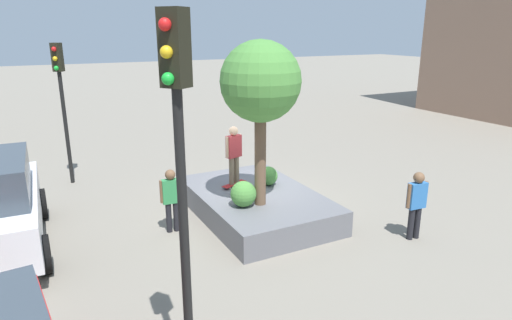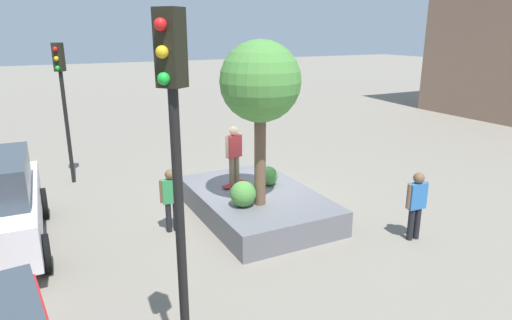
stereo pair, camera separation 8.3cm
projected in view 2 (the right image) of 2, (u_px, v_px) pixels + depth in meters
The scene contains 11 objects.
ground_plane at pixel (248, 207), 12.50m from camera, with size 120.00×120.00×0.00m, color gray.
planter_ledge at pixel (256, 204), 11.89m from camera, with size 4.48×2.91×0.65m, color slate.
plaza_tree at pixel (260, 84), 10.19m from camera, with size 1.90×1.90×3.97m.
boxwood_shrub at pixel (243, 194), 10.79m from camera, with size 0.64×0.64×0.64m, color #4C8C3D.
hedge_clump at pixel (268, 176), 12.29m from camera, with size 0.53×0.53×0.53m, color #4C8C3D.
skateboard at pixel (234, 184), 12.26m from camera, with size 0.50×0.82×0.07m.
skateboarder at pixel (234, 151), 11.99m from camera, with size 0.30×0.53×1.62m.
traffic_light_corner at pixel (62, 90), 13.70m from camera, with size 0.37×0.36×4.44m.
traffic_light_median at pixel (176, 156), 5.14m from camera, with size 0.37×0.37×5.05m.
passerby_with_bag at pixel (416, 201), 10.34m from camera, with size 0.26×0.56×1.67m.
pedestrian_crossing at pixel (171, 196), 10.77m from camera, with size 0.25×0.54×1.61m.
Camera 2 is at (-10.45, 5.07, 4.82)m, focal length 31.08 mm.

